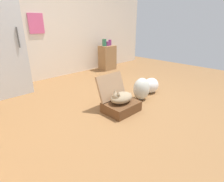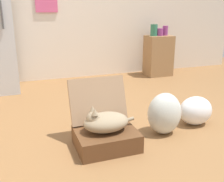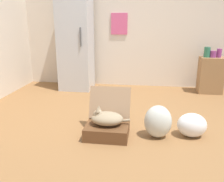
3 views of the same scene
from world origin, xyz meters
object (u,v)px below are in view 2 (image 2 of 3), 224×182
side_table (158,56)px  suitcase_base (106,139)px  vase_short (165,31)px  plastic_bag_white (164,114)px  plastic_bag_clear (196,111)px  vase_tall (154,30)px  vase_round (160,32)px  cat (105,122)px

side_table → suitcase_base: bearing=-128.2°
suitcase_base → vase_short: 2.90m
plastic_bag_white → suitcase_base: bearing=-173.2°
suitcase_base → vase_short: vase_short is taller
plastic_bag_clear → side_table: size_ratio=0.51×
plastic_bag_white → plastic_bag_clear: (0.42, 0.08, -0.05)m
vase_tall → vase_short: 0.22m
plastic_bag_clear → vase_round: 2.19m
plastic_bag_white → vase_short: (1.20, 2.09, 0.58)m
suitcase_base → side_table: (1.70, 2.16, 0.27)m
plastic_bag_white → vase_round: bearing=62.4°
vase_round → plastic_bag_clear: bearing=-108.5°
suitcase_base → plastic_bag_white: size_ratio=1.29×
plastic_bag_white → vase_tall: size_ratio=2.09×
vase_tall → plastic_bag_clear: bearing=-105.5°
vase_tall → vase_round: 0.12m
plastic_bag_clear → cat: bearing=-171.8°
plastic_bag_white → side_table: 2.35m
cat → vase_short: size_ratio=2.89×
plastic_bag_clear → vase_short: 2.25m
side_table → vase_tall: vase_tall is taller
side_table → vase_short: bearing=1.9°
cat → vase_tall: bearing=53.5°
plastic_bag_white → plastic_bag_clear: size_ratio=1.15×
vase_short → suitcase_base: bearing=-129.9°
vase_short → vase_round: bearing=-171.5°
vase_tall → side_table: bearing=-0.4°
plastic_bag_clear → vase_short: bearing=68.8°
side_table → vase_short: size_ratio=4.26×
suitcase_base → side_table: 2.76m
suitcase_base → vase_short: bearing=50.1°
plastic_bag_clear → vase_tall: vase_tall is taller
plastic_bag_clear → vase_tall: size_ratio=1.82×
vase_tall → vase_round: vase_tall is taller
suitcase_base → plastic_bag_clear: size_ratio=1.48×
plastic_bag_white → side_table: size_ratio=0.58×
vase_short → vase_round: 0.11m
cat → plastic_bag_white: 0.63m
vase_tall → vase_round: (0.11, -0.01, -0.03)m
suitcase_base → vase_tall: (1.59, 2.16, 0.72)m
suitcase_base → plastic_bag_white: plastic_bag_white is taller
suitcase_base → vase_tall: bearing=53.7°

